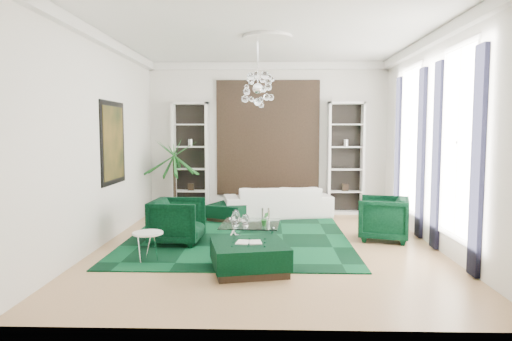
{
  "coord_description": "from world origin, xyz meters",
  "views": [
    {
      "loc": [
        0.04,
        -8.13,
        2.09
      ],
      "look_at": [
        -0.21,
        0.5,
        1.33
      ],
      "focal_mm": 32.0,
      "sensor_mm": 36.0,
      "label": 1
    }
  ],
  "objects_px": {
    "side_table": "(148,247)",
    "palm": "(174,167)",
    "ottoman_side": "(230,212)",
    "armchair_left": "(177,221)",
    "armchair_right": "(383,218)",
    "ottoman_front": "(249,257)",
    "coffee_table": "(251,233)",
    "sofa": "(278,201)"
  },
  "relations": [
    {
      "from": "side_table",
      "to": "palm",
      "type": "height_order",
      "value": "palm"
    },
    {
      "from": "ottoman_side",
      "to": "armchair_left",
      "type": "bearing_deg",
      "value": -109.2
    },
    {
      "from": "armchair_right",
      "to": "ottoman_front",
      "type": "xyz_separation_m",
      "value": [
        -2.48,
        -2.03,
        -0.2
      ]
    },
    {
      "from": "coffee_table",
      "to": "side_table",
      "type": "distance_m",
      "value": 2.05
    },
    {
      "from": "sofa",
      "to": "armchair_left",
      "type": "bearing_deg",
      "value": 45.08
    },
    {
      "from": "armchair_right",
      "to": "coffee_table",
      "type": "xyz_separation_m",
      "value": [
        -2.53,
        -0.28,
        -0.23
      ]
    },
    {
      "from": "sofa",
      "to": "side_table",
      "type": "xyz_separation_m",
      "value": [
        -2.13,
        -3.89,
        -0.14
      ]
    },
    {
      "from": "coffee_table",
      "to": "side_table",
      "type": "xyz_separation_m",
      "value": [
        -1.58,
        -1.31,
        0.05
      ]
    },
    {
      "from": "ottoman_side",
      "to": "side_table",
      "type": "height_order",
      "value": "side_table"
    },
    {
      "from": "armchair_right",
      "to": "coffee_table",
      "type": "distance_m",
      "value": 2.55
    },
    {
      "from": "sofa",
      "to": "ottoman_side",
      "type": "height_order",
      "value": "sofa"
    },
    {
      "from": "ottoman_side",
      "to": "ottoman_front",
      "type": "relative_size",
      "value": 0.8
    },
    {
      "from": "armchair_right",
      "to": "palm",
      "type": "xyz_separation_m",
      "value": [
        -4.46,
        2.19,
        0.79
      ]
    },
    {
      "from": "armchair_left",
      "to": "ottoman_front",
      "type": "xyz_separation_m",
      "value": [
        1.4,
        -1.62,
        -0.2
      ]
    },
    {
      "from": "sofa",
      "to": "armchair_right",
      "type": "distance_m",
      "value": 3.04
    },
    {
      "from": "armchair_right",
      "to": "palm",
      "type": "distance_m",
      "value": 5.03
    },
    {
      "from": "armchair_left",
      "to": "armchair_right",
      "type": "relative_size",
      "value": 1.01
    },
    {
      "from": "side_table",
      "to": "palm",
      "type": "relative_size",
      "value": 0.2
    },
    {
      "from": "coffee_table",
      "to": "ottoman_front",
      "type": "distance_m",
      "value": 1.75
    },
    {
      "from": "coffee_table",
      "to": "palm",
      "type": "distance_m",
      "value": 3.3
    },
    {
      "from": "ottoman_front",
      "to": "palm",
      "type": "xyz_separation_m",
      "value": [
        -1.98,
        4.21,
        1.0
      ]
    },
    {
      "from": "coffee_table",
      "to": "side_table",
      "type": "relative_size",
      "value": 2.2
    },
    {
      "from": "sofa",
      "to": "coffee_table",
      "type": "height_order",
      "value": "sofa"
    },
    {
      "from": "armchair_left",
      "to": "side_table",
      "type": "distance_m",
      "value": 1.22
    },
    {
      "from": "side_table",
      "to": "palm",
      "type": "distance_m",
      "value": 3.91
    },
    {
      "from": "armchair_right",
      "to": "ottoman_side",
      "type": "bearing_deg",
      "value": -105.07
    },
    {
      "from": "coffee_table",
      "to": "ottoman_front",
      "type": "xyz_separation_m",
      "value": [
        0.05,
        -1.75,
        0.03
      ]
    },
    {
      "from": "armchair_right",
      "to": "ottoman_front",
      "type": "relative_size",
      "value": 0.85
    },
    {
      "from": "coffee_table",
      "to": "palm",
      "type": "bearing_deg",
      "value": 128.15
    },
    {
      "from": "armchair_left",
      "to": "ottoman_side",
      "type": "height_order",
      "value": "armchair_left"
    },
    {
      "from": "armchair_right",
      "to": "palm",
      "type": "height_order",
      "value": "palm"
    },
    {
      "from": "palm",
      "to": "armchair_right",
      "type": "bearing_deg",
      "value": -26.13
    },
    {
      "from": "sofa",
      "to": "ottoman_front",
      "type": "relative_size",
      "value": 2.38
    },
    {
      "from": "armchair_right",
      "to": "ottoman_side",
      "type": "distance_m",
      "value": 3.61
    },
    {
      "from": "coffee_table",
      "to": "palm",
      "type": "height_order",
      "value": "palm"
    },
    {
      "from": "armchair_left",
      "to": "palm",
      "type": "xyz_separation_m",
      "value": [
        -0.59,
        2.59,
        0.79
      ]
    },
    {
      "from": "armchair_right",
      "to": "ottoman_side",
      "type": "height_order",
      "value": "armchair_right"
    },
    {
      "from": "ottoman_side",
      "to": "armchair_right",
      "type": "bearing_deg",
      "value": -30.87
    },
    {
      "from": "armchair_left",
      "to": "armchair_right",
      "type": "xyz_separation_m",
      "value": [
        3.88,
        0.4,
        -0.0
      ]
    },
    {
      "from": "sofa",
      "to": "palm",
      "type": "distance_m",
      "value": 2.62
    },
    {
      "from": "sofa",
      "to": "armchair_right",
      "type": "height_order",
      "value": "armchair_right"
    },
    {
      "from": "armchair_right",
      "to": "palm",
      "type": "relative_size",
      "value": 0.38
    }
  ]
}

